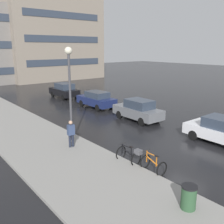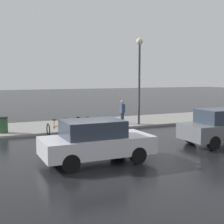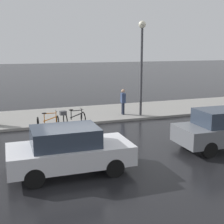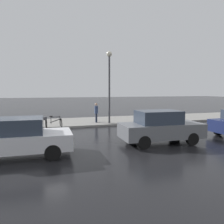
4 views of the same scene
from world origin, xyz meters
name	(u,v)px [view 4 (image 4 of 4)]	position (x,y,z in m)	size (l,w,h in m)	color
ground_plane	(42,141)	(0.00, 0.00, 0.00)	(140.00, 140.00, 0.00)	black
sidewalk_kerb	(154,119)	(-6.00, 10.00, 0.07)	(4.80, 60.00, 0.14)	gray
bicycle_nearest	(31,125)	(-3.38, -0.69, 0.39)	(0.73, 1.10, 0.98)	black
bicycle_second	(52,122)	(-3.59, 0.64, 0.49)	(0.85, 1.39, 0.95)	black
car_white	(18,137)	(2.65, -0.86, 0.82)	(2.02, 4.24, 1.62)	silver
car_grey	(160,127)	(2.30, 5.91, 0.85)	(1.94, 4.27, 1.71)	slate
pedestrian	(96,112)	(-4.91, 4.17, 0.97)	(0.42, 0.28, 1.72)	#1E2333
streetlamp	(109,75)	(-4.32, 5.10, 3.91)	(0.43, 0.43, 5.76)	#424247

